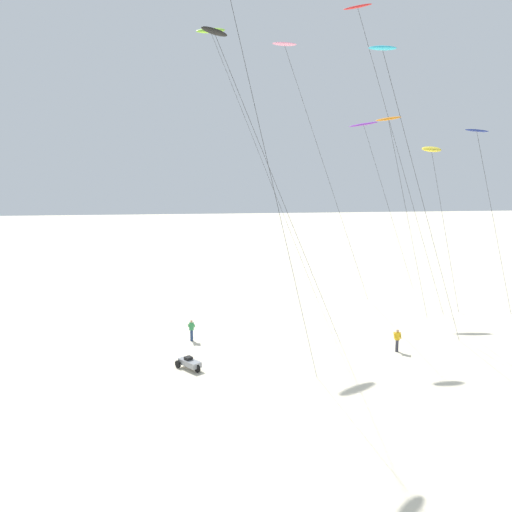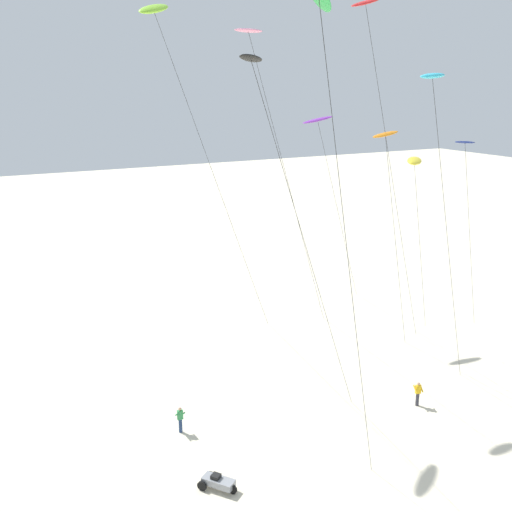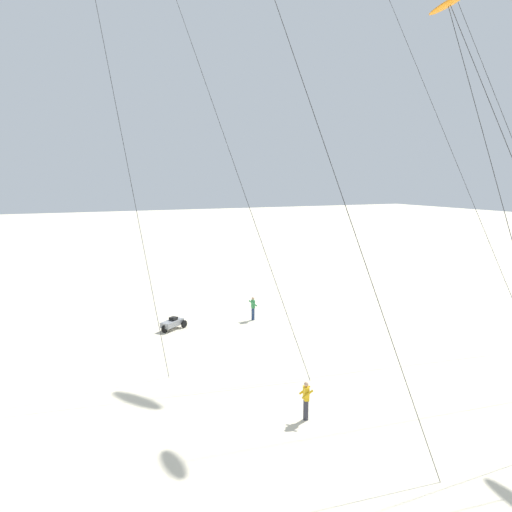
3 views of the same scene
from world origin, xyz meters
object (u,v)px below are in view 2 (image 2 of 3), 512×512
kite_lime (155,11)px  kite_yellow (415,161)px  kite_pink (251,40)px  kite_flyer_nearest (180,419)px  kite_black (255,73)px  kite_navy (465,148)px  kite_purple (318,122)px  kite_green (320,7)px  kite_flyer_middle (418,393)px  beach_buggy (218,482)px  kite_red (368,16)px  kite_cyan (433,83)px  kite_orange (386,139)px

kite_lime → kite_yellow: bearing=-12.9°
kite_pink → kite_flyer_nearest: size_ratio=14.26×
kite_black → kite_flyer_nearest: 20.76m
kite_navy → kite_purple: size_ratio=0.92×
kite_green → kite_navy: bearing=30.2°
kite_flyer_middle → beach_buggy: kite_flyer_middle is taller
kite_pink → kite_red: (4.25, -6.89, 1.04)m
kite_green → kite_purple: (15.09, 22.56, -5.66)m
beach_buggy → kite_cyan: bearing=-0.4°
kite_flyer_nearest → kite_flyer_middle: same height
kite_pink → kite_navy: bearing=-20.8°
kite_navy → kite_red: (-10.48, -1.28, 8.36)m
kite_purple → kite_yellow: 9.09m
kite_green → kite_cyan: 11.72m
kite_black → kite_purple: (15.17, 17.69, -3.48)m
kite_red → kite_flyer_middle: kite_red is taller
kite_navy → kite_yellow: bearing=144.1°
kite_orange → beach_buggy: 23.97m
kite_pink → kite_flyer_nearest: (-8.56, -7.21, -22.19)m
kite_green → kite_cyan: kite_green is taller
kite_lime → kite_flyer_middle: size_ratio=15.20×
kite_green → kite_flyer_nearest: size_ratio=14.25×
kite_navy → kite_lime: kite_lime is taller
kite_cyan → kite_purple: bearing=75.0°
kite_green → kite_purple: 27.73m
kite_cyan → kite_black: bearing=179.8°
kite_red → beach_buggy: (-13.00, -6.17, -23.69)m
kite_pink → kite_lime: size_ratio=0.94×
kite_cyan → kite_flyer_middle: 19.59m
kite_orange → kite_purple: size_ratio=0.97×
kite_navy → kite_green: size_ratio=0.69×
kite_flyer_nearest → kite_flyer_middle: size_ratio=1.00×
kite_pink → kite_flyer_nearest: bearing=-139.9°
kite_pink → kite_black: size_ratio=1.10×
kite_flyer_nearest → kite_pink: bearing=40.1°
kite_orange → kite_flyer_nearest: size_ratio=10.38×
kite_orange → kite_cyan: 8.96m
kite_lime → kite_orange: (13.59, -6.31, -7.87)m
beach_buggy → kite_orange: bearing=24.9°
beach_buggy → kite_red: bearing=25.4°
kite_lime → kite_orange: size_ratio=1.46×
kite_green → kite_red: 15.49m
kite_black → kite_flyer_middle: kite_black is taller
kite_pink → kite_cyan: size_ratio=1.14×
kite_green → kite_lime: bearing=89.6°
kite_purple → kite_flyer_middle: bearing=-98.4°
kite_cyan → kite_flyer_nearest: size_ratio=12.48×
kite_yellow → beach_buggy: bearing=-155.2°
kite_lime → kite_purple: kite_lime is taller
kite_cyan → beach_buggy: kite_cyan is taller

